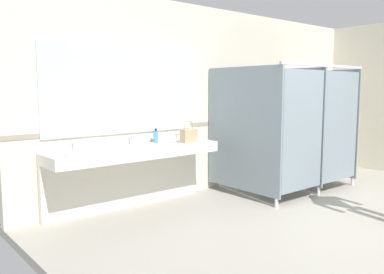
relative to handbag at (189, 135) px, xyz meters
The scene contains 9 objects.
ground_plane 2.62m from the handbag, 62.29° to the right, with size 6.91×5.76×0.10m, color #9E998E.
wall_back 1.31m from the handbag, 23.96° to the left, with size 6.91×0.12×2.84m, color beige.
wall_back_tile_band 1.21m from the handbag, 21.18° to the left, with size 6.91×0.01×0.06m, color #9E937F.
vanity_counter 0.86m from the handbag, 163.46° to the left, with size 2.35×0.56×0.97m.
mirror_panel 1.07m from the handbag, 150.63° to the left, with size 2.25×0.02×1.16m, color silver.
bathroom_stalls 1.83m from the handbag, 15.58° to the right, with size 2.05×1.42×1.95m.
handbag is the anchor object (origin of this frame).
soap_dispenser 0.46m from the handbag, 137.69° to the left, with size 0.07×0.07×0.20m.
paper_cup 0.08m from the handbag, 65.82° to the left, with size 0.07×0.07×0.09m, color beige.
Camera 1 is at (-4.60, -2.13, 1.59)m, focal length 37.58 mm.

